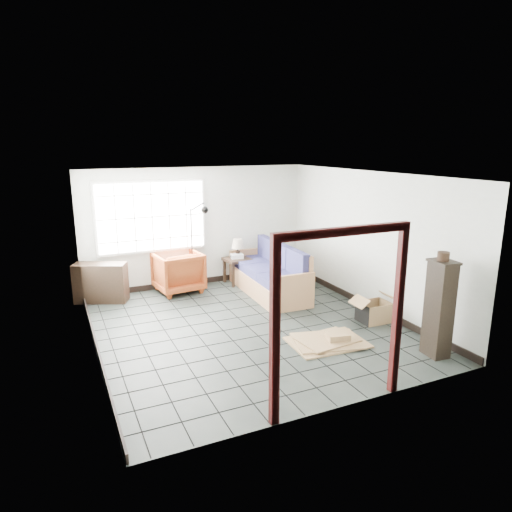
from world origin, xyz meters
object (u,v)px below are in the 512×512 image
futon_sofa (271,275)px  armchair (178,270)px  tall_shelf (439,308)px  side_table (237,263)px

futon_sofa → armchair: 1.99m
tall_shelf → side_table: bearing=111.3°
armchair → side_table: (1.36, -0.00, 0.01)m
side_table → tall_shelf: bearing=-73.8°
armchair → side_table: size_ratio=1.62×
futon_sofa → armchair: (-1.77, 0.92, 0.10)m
futon_sofa → tall_shelf: tall_shelf is taller
side_table → tall_shelf: 4.77m
armchair → futon_sofa: bearing=145.8°
futon_sofa → side_table: (-0.40, 0.92, 0.10)m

